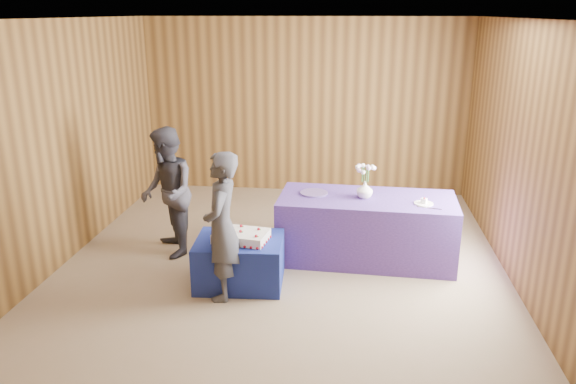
% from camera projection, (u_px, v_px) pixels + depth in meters
% --- Properties ---
extents(ground, '(6.00, 6.00, 0.00)m').
position_uv_depth(ground, '(281.00, 270.00, 6.30)').
color(ground, '#86725C').
rests_on(ground, ground).
extents(room_shell, '(5.04, 6.04, 2.72)m').
position_uv_depth(room_shell, '(280.00, 110.00, 5.74)').
color(room_shell, brown).
rests_on(room_shell, ground).
extents(cake_table, '(0.94, 0.75, 0.50)m').
position_uv_depth(cake_table, '(240.00, 262.00, 5.92)').
color(cake_table, '#1A1C94').
rests_on(cake_table, ground).
extents(serving_table, '(2.04, 1.00, 0.75)m').
position_uv_depth(serving_table, '(366.00, 228.00, 6.49)').
color(serving_table, '#563695').
rests_on(serving_table, ground).
extents(sheet_cake, '(0.61, 0.47, 0.13)m').
position_uv_depth(sheet_cake, '(241.00, 236.00, 5.81)').
color(sheet_cake, white).
rests_on(sheet_cake, cake_table).
extents(vase, '(0.22, 0.22, 0.19)m').
position_uv_depth(vase, '(365.00, 190.00, 6.34)').
color(vase, white).
rests_on(vase, serving_table).
extents(flower_spray, '(0.23, 0.23, 0.18)m').
position_uv_depth(flower_spray, '(366.00, 169.00, 6.26)').
color(flower_spray, '#2D7133').
rests_on(flower_spray, vase).
extents(platter, '(0.36, 0.36, 0.02)m').
position_uv_depth(platter, '(314.00, 193.00, 6.50)').
color(platter, '#5B468D').
rests_on(platter, serving_table).
extents(plate, '(0.22, 0.22, 0.01)m').
position_uv_depth(plate, '(424.00, 203.00, 6.16)').
color(plate, white).
rests_on(plate, serving_table).
extents(cake_slice, '(0.08, 0.07, 0.07)m').
position_uv_depth(cake_slice, '(424.00, 201.00, 6.15)').
color(cake_slice, white).
rests_on(cake_slice, plate).
extents(knife, '(0.26, 0.09, 0.00)m').
position_uv_depth(knife, '(429.00, 208.00, 6.03)').
color(knife, '#B5B4B9').
rests_on(knife, serving_table).
extents(guest_left, '(0.38, 0.56, 1.51)m').
position_uv_depth(guest_left, '(222.00, 227.00, 5.51)').
color(guest_left, '#373841').
rests_on(guest_left, ground).
extents(guest_right, '(0.85, 0.92, 1.53)m').
position_uv_depth(guest_right, '(167.00, 193.00, 6.50)').
color(guest_right, '#373641').
rests_on(guest_right, ground).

